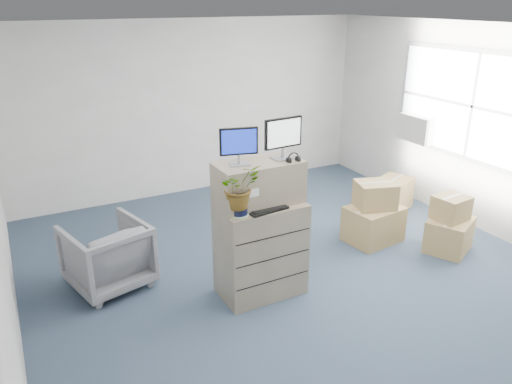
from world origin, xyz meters
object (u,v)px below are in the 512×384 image
at_px(monitor_left, 239,144).
at_px(potted_plant, 239,192).
at_px(filing_cabinet_lower, 261,249).
at_px(office_chair, 107,252).
at_px(monitor_right, 283,136).
at_px(water_bottle, 264,190).
at_px(keyboard, 267,209).

height_order(monitor_left, potted_plant, monitor_left).
relative_size(filing_cabinet_lower, office_chair, 1.26).
height_order(monitor_right, potted_plant, monitor_right).
height_order(filing_cabinet_lower, water_bottle, water_bottle).
xyz_separation_m(monitor_right, water_bottle, (-0.22, 0.00, -0.56)).
distance_m(filing_cabinet_lower, water_bottle, 0.67).
bearing_deg(monitor_left, water_bottle, 8.72).
bearing_deg(potted_plant, monitor_right, 16.52).
relative_size(monitor_left, keyboard, 0.88).
bearing_deg(monitor_left, filing_cabinet_lower, -2.88).
bearing_deg(water_bottle, office_chair, 150.24).
height_order(keyboard, office_chair, keyboard).
bearing_deg(water_bottle, monitor_left, 175.30).
relative_size(monitor_right, water_bottle, 1.58).
height_order(potted_plant, office_chair, potted_plant).
bearing_deg(monitor_left, keyboard, -35.21).
bearing_deg(monitor_right, filing_cabinet_lower, -176.36).
xyz_separation_m(monitor_right, potted_plant, (-0.60, -0.18, -0.45)).
bearing_deg(keyboard, water_bottle, 63.66).
height_order(filing_cabinet_lower, keyboard, keyboard).
bearing_deg(filing_cabinet_lower, office_chair, 147.66).
height_order(filing_cabinet_lower, monitor_right, monitor_right).
bearing_deg(potted_plant, office_chair, 137.48).
bearing_deg(monitor_left, office_chair, 159.25).
relative_size(filing_cabinet_lower, monitor_left, 2.75).
bearing_deg(monitor_right, keyboard, -149.53).
bearing_deg(office_chair, filing_cabinet_lower, 133.30).
bearing_deg(potted_plant, filing_cabinet_lower, 23.47).
xyz_separation_m(filing_cabinet_lower, keyboard, (-0.02, -0.17, 0.54)).
relative_size(monitor_right, keyboard, 1.02).
relative_size(keyboard, office_chair, 0.52).
bearing_deg(filing_cabinet_lower, monitor_left, 163.22).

